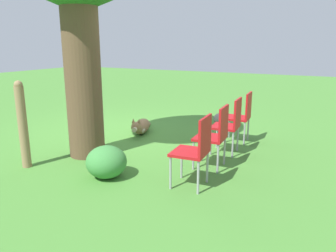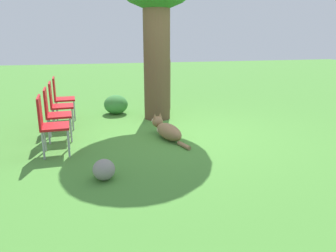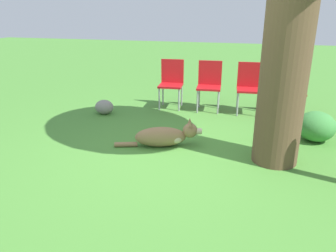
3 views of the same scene
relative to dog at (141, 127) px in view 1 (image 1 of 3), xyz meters
The scene contains 9 objects.
ground_plane 0.47m from the dog, 43.71° to the left, with size 30.00×30.00×0.00m, color #478433.
dog is the anchor object (origin of this frame).
fence_post 2.43m from the dog, 77.15° to the left, with size 0.13×0.13×1.27m.
red_chair_0 2.00m from the dog, 168.30° to the right, with size 0.45×0.47×0.92m.
red_chair_1 2.00m from the dog, behind, with size 0.45×0.47×0.92m.
red_chair_2 2.25m from the dog, 151.17° to the left, with size 0.45×0.47×0.92m.
red_chair_3 2.68m from the dog, 137.26° to the left, with size 0.45×0.47×0.92m.
garden_rock 1.88m from the dog, 127.88° to the right, with size 0.29×0.34×0.26m.
low_shrub 2.22m from the dog, 110.12° to the left, with size 0.55×0.55×0.44m.
Camera 1 is at (-3.75, 5.08, 1.77)m, focal length 35.00 mm.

